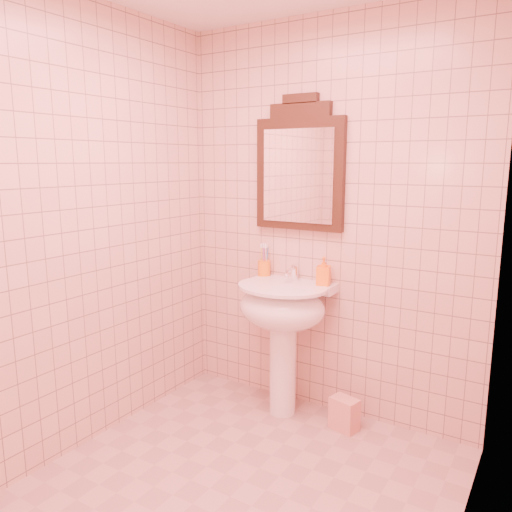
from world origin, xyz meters
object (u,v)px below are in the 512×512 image
Objects in this scene: toothbrush_cup at (264,268)px; soap_dispenser at (324,271)px; pedestal_sink at (283,316)px; mirror at (299,168)px; towel at (344,414)px.

toothbrush_cup reaches higher than soap_dispenser.
toothbrush_cup is (-0.24, 0.17, 0.26)m from pedestal_sink.
mirror is at bearing 7.30° from toothbrush_cup.
towel is (0.67, -0.15, -0.82)m from toothbrush_cup.
toothbrush_cup reaches higher than pedestal_sink.
mirror reaches higher than pedestal_sink.
toothbrush_cup is at bearing 167.41° from towel.
toothbrush_cup is 1.09× the size of soap_dispenser.
pedestal_sink is 0.39m from soap_dispenser.
towel is at bearing -12.59° from toothbrush_cup.
towel is (0.43, 0.02, -0.56)m from pedestal_sink.
toothbrush_cup is at bearing 162.59° from soap_dispenser.
towel is at bearing 2.92° from pedestal_sink.
toothbrush_cup reaches higher than towel.
mirror is 4.33× the size of toothbrush_cup.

